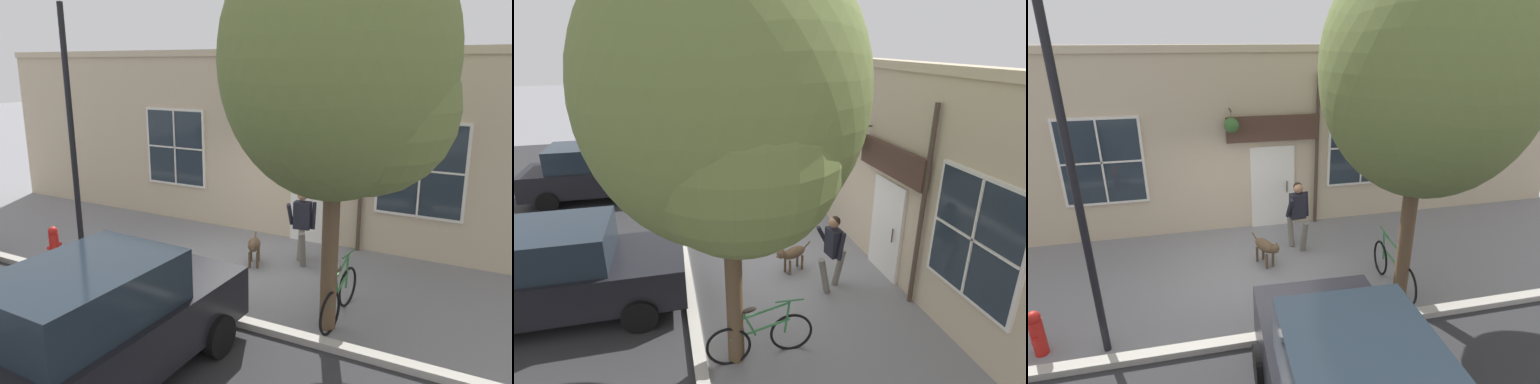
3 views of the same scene
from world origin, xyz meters
TOP-DOWN VIEW (x-y plane):
  - ground_plane at (0.00, 0.00)m, footprint 90.00×90.00m
  - storefront_facade at (-2.34, 0.01)m, footprint 0.95×18.00m
  - pedestrian_walking at (-0.81, 1.08)m, footprint 0.72×0.55m
  - dog_on_leash at (-0.24, 0.26)m, footprint 0.95×0.50m
  - street_tree_by_curb at (1.40, 2.58)m, footprint 3.61×3.31m
  - leaning_bicycle at (1.03, 2.53)m, footprint 1.74×0.17m
  - street_lamp at (1.65, -2.61)m, footprint 0.32×0.32m
  - fire_hydrant at (1.52, -3.58)m, footprint 0.34×0.20m

SIDE VIEW (x-z plane):
  - ground_plane at x=0.00m, z-range 0.00..0.00m
  - leaning_bicycle at x=1.03m, z-range -0.12..0.88m
  - fire_hydrant at x=1.52m, z-range 0.01..0.78m
  - dog_on_leash at x=-0.24m, z-range 0.11..0.77m
  - pedestrian_walking at x=-0.81m, z-range 0.15..1.77m
  - storefront_facade at x=-2.34m, z-range 0.01..4.42m
  - street_lamp at x=1.65m, z-range 0.78..6.25m
  - street_tree_by_curb at x=1.40m, z-range 0.90..7.00m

